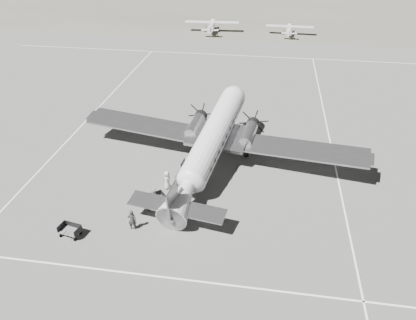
# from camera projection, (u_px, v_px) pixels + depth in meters

# --- Properties ---
(ground) EXTENTS (260.00, 260.00, 0.00)m
(ground) POSITION_uv_depth(u_px,v_px,m) (216.00, 174.00, 40.81)
(ground) COLOR slate
(ground) RESTS_ON ground
(taxi_line_near) EXTENTS (60.00, 0.15, 0.01)m
(taxi_line_near) POSITION_uv_depth(u_px,v_px,m) (190.00, 280.00, 29.01)
(taxi_line_near) COLOR white
(taxi_line_near) RESTS_ON ground
(taxi_line_right) EXTENTS (0.15, 80.00, 0.01)m
(taxi_line_right) POSITION_uv_depth(u_px,v_px,m) (339.00, 185.00, 39.23)
(taxi_line_right) COLOR white
(taxi_line_right) RESTS_ON ground
(taxi_line_left) EXTENTS (0.15, 60.00, 0.01)m
(taxi_line_left) POSITION_uv_depth(u_px,v_px,m) (88.00, 119.00, 51.62)
(taxi_line_left) COLOR white
(taxi_line_left) RESTS_ON ground
(taxi_line_horizon) EXTENTS (90.00, 0.15, 0.01)m
(taxi_line_horizon) POSITION_uv_depth(u_px,v_px,m) (246.00, 56.00, 74.53)
(taxi_line_horizon) COLOR white
(taxi_line_horizon) RESTS_ON ground
(grass_infield) EXTENTS (260.00, 90.00, 0.01)m
(grass_infield) POSITION_uv_depth(u_px,v_px,m) (260.00, 1.00, 120.88)
(grass_infield) COLOR #696758
(grass_infield) RESTS_ON ground
(dc3_airliner) EXTENTS (33.94, 26.25, 5.86)m
(dc3_airliner) POSITION_uv_depth(u_px,v_px,m) (211.00, 143.00, 40.22)
(dc3_airliner) COLOR #A8A8AB
(dc3_airliner) RESTS_ON ground
(light_plane_left) EXTENTS (12.48, 10.38, 2.47)m
(light_plane_left) POSITION_uv_depth(u_px,v_px,m) (212.00, 26.00, 88.61)
(light_plane_left) COLOR silver
(light_plane_left) RESTS_ON ground
(light_plane_right) EXTENTS (10.44, 8.59, 2.11)m
(light_plane_right) POSITION_uv_depth(u_px,v_px,m) (289.00, 30.00, 86.58)
(light_plane_right) COLOR silver
(light_plane_right) RESTS_ON ground
(baggage_cart_near) EXTENTS (2.35, 2.28, 1.09)m
(baggage_cart_near) POSITION_uv_depth(u_px,v_px,m) (155.00, 201.00, 36.17)
(baggage_cart_near) COLOR slate
(baggage_cart_near) RESTS_ON ground
(baggage_cart_far) EXTENTS (1.98, 1.57, 1.00)m
(baggage_cart_far) POSITION_uv_depth(u_px,v_px,m) (70.00, 231.00, 32.79)
(baggage_cart_far) COLOR slate
(baggage_cart_far) RESTS_ON ground
(ground_crew) EXTENTS (0.77, 0.58, 1.92)m
(ground_crew) POSITION_uv_depth(u_px,v_px,m) (132.00, 220.00, 33.25)
(ground_crew) COLOR #2D2D2D
(ground_crew) RESTS_ON ground
(ramp_agent) EXTENTS (0.84, 0.99, 1.82)m
(ramp_agent) POSITION_uv_depth(u_px,v_px,m) (154.00, 197.00, 35.95)
(ramp_agent) COLOR beige
(ramp_agent) RESTS_ON ground
(passenger) EXTENTS (0.68, 0.98, 1.91)m
(passenger) POSITION_uv_depth(u_px,v_px,m) (167.00, 180.00, 38.20)
(passenger) COLOR #BBBCB9
(passenger) RESTS_ON ground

